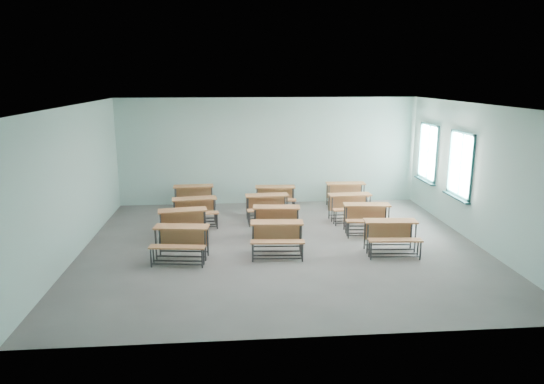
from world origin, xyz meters
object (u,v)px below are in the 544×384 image
at_px(desk_unit_r0c1, 277,233).
at_px(desk_unit_r1c0, 183,220).
at_px(desk_unit_r2c2, 351,203).
at_px(desk_unit_r3c2, 346,191).
at_px(desk_unit_r3c0, 194,194).
at_px(desk_unit_r1c1, 276,217).
at_px(desk_unit_r2c1, 267,204).
at_px(desk_unit_r0c0, 181,238).
at_px(desk_unit_r0c2, 391,232).
at_px(desk_unit_r3c1, 275,195).
at_px(desk_unit_r2c0, 195,208).
at_px(desk_unit_r1c2, 367,214).

relative_size(desk_unit_r0c1, desk_unit_r1c0, 0.96).
xyz_separation_m(desk_unit_r0c1, desk_unit_r2c2, (2.22, 2.40, 0.00)).
bearing_deg(desk_unit_r3c2, desk_unit_r3c0, -178.68).
bearing_deg(desk_unit_r0c1, desk_unit_r1c1, 89.11).
distance_m(desk_unit_r2c1, desk_unit_r3c2, 2.76).
xyz_separation_m(desk_unit_r0c0, desk_unit_r0c2, (4.56, 0.04, 0.00)).
xyz_separation_m(desk_unit_r3c0, desk_unit_r3c1, (2.35, -0.28, 0.00)).
bearing_deg(desk_unit_r1c1, desk_unit_r1c0, -172.26).
height_order(desk_unit_r2c1, desk_unit_r3c1, same).
bearing_deg(desk_unit_r2c0, desk_unit_r1c1, -34.72).
distance_m(desk_unit_r2c0, desk_unit_r3c1, 2.52).
height_order(desk_unit_r1c1, desk_unit_r2c0, same).
relative_size(desk_unit_r2c1, desk_unit_r3c0, 1.01).
relative_size(desk_unit_r1c2, desk_unit_r3c0, 1.02).
bearing_deg(desk_unit_r3c0, desk_unit_r3c1, -9.65).
xyz_separation_m(desk_unit_r2c0, desk_unit_r3c2, (4.35, 1.50, 0.00)).
xyz_separation_m(desk_unit_r0c1, desk_unit_r3c1, (0.28, 3.52, 0.00)).
relative_size(desk_unit_r0c1, desk_unit_r1c2, 0.99).
bearing_deg(desk_unit_r1c2, desk_unit_r2c0, 171.81).
bearing_deg(desk_unit_r3c1, desk_unit_r2c1, -104.09).
bearing_deg(desk_unit_r2c2, desk_unit_r2c1, 173.40).
relative_size(desk_unit_r1c1, desk_unit_r2c1, 1.02).
height_order(desk_unit_r2c0, desk_unit_r3c0, same).
distance_m(desk_unit_r0c0, desk_unit_r3c1, 4.35).
distance_m(desk_unit_r2c1, desk_unit_r3c1, 1.04).
distance_m(desk_unit_r1c0, desk_unit_r2c0, 1.13).
relative_size(desk_unit_r0c0, desk_unit_r3c1, 1.04).
distance_m(desk_unit_r3c0, desk_unit_r3c2, 4.49).
distance_m(desk_unit_r0c2, desk_unit_r2c2, 2.52).
distance_m(desk_unit_r0c0, desk_unit_r1c2, 4.66).
xyz_separation_m(desk_unit_r2c0, desk_unit_r3c1, (2.21, 1.22, 0.00)).
relative_size(desk_unit_r0c2, desk_unit_r3c2, 1.03).
bearing_deg(desk_unit_r3c2, desk_unit_r2c2, -97.13).
relative_size(desk_unit_r2c2, desk_unit_r3c0, 1.01).
relative_size(desk_unit_r2c1, desk_unit_r3c1, 1.01).
bearing_deg(desk_unit_r0c2, desk_unit_r2c0, 155.54).
distance_m(desk_unit_r1c1, desk_unit_r1c2, 2.26).
bearing_deg(desk_unit_r1c2, desk_unit_r3c0, 155.50).
relative_size(desk_unit_r0c0, desk_unit_r2c1, 1.04).
bearing_deg(desk_unit_r1c0, desk_unit_r1c1, -5.51).
xyz_separation_m(desk_unit_r1c2, desk_unit_r3c0, (-4.44, 2.48, 0.00)).
bearing_deg(desk_unit_r3c0, desk_unit_r3c2, -2.83).
bearing_deg(desk_unit_r0c0, desk_unit_r3c1, 64.80).
bearing_deg(desk_unit_r3c2, desk_unit_r0c2, -87.50).
xyz_separation_m(desk_unit_r0c0, desk_unit_r1c0, (-0.08, 1.34, 0.00)).
height_order(desk_unit_r0c1, desk_unit_r1c2, same).
bearing_deg(desk_unit_r3c2, desk_unit_r0c1, -121.20).
distance_m(desk_unit_r1c0, desk_unit_r3c1, 3.35).
xyz_separation_m(desk_unit_r2c1, desk_unit_r2c2, (2.24, -0.12, 0.00)).
bearing_deg(desk_unit_r1c0, desk_unit_r2c1, 24.57).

